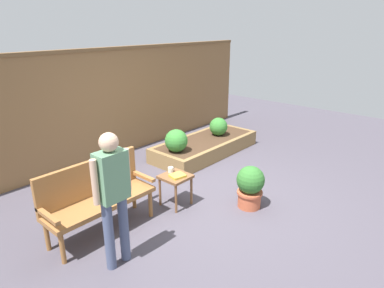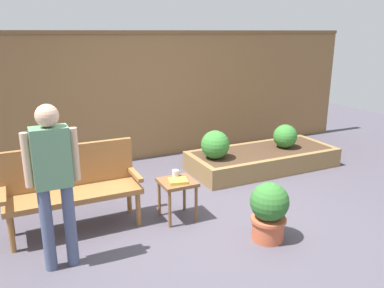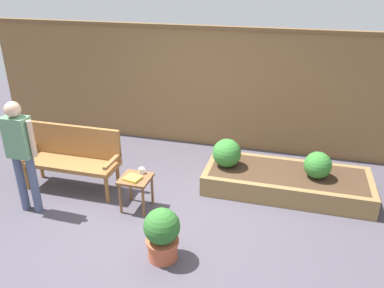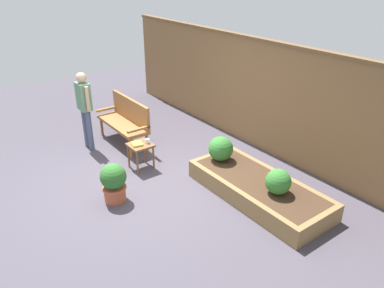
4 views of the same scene
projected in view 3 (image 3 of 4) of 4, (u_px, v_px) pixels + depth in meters
The scene contains 11 objects.
ground_plane at pixel (159, 221), 5.04m from camera, with size 14.00×14.00×0.00m, color #47424C.
fence_back at pixel (206, 87), 6.87m from camera, with size 8.40×0.14×2.16m.
garden_bench at pixel (73, 153), 5.65m from camera, with size 1.44×0.48×0.94m.
side_table at pixel (136, 183), 5.16m from camera, with size 0.40×0.40×0.48m.
cup_on_table at pixel (142, 171), 5.22m from camera, with size 0.11×0.08×0.08m.
book_on_table at pixel (133, 178), 5.08m from camera, with size 0.21×0.18×0.04m, color gold.
potted_boxwood at pixel (162, 233), 4.27m from camera, with size 0.41×0.41×0.64m.
raised_planter_bed at pixel (286, 181), 5.69m from camera, with size 2.40×1.00×0.30m.
shrub_near_bench at pixel (227, 153), 5.73m from camera, with size 0.43×0.43×0.43m.
shrub_far_corner at pixel (318, 165), 5.43m from camera, with size 0.39×0.39×0.39m.
person_by_bench at pixel (21, 148), 4.90m from camera, with size 0.47×0.20×1.56m.
Camera 3 is at (1.53, -3.90, 3.02)m, focal length 35.91 mm.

